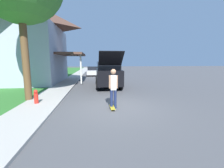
# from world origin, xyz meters

# --- Properties ---
(ground_plane) EXTENTS (120.00, 120.00, 0.00)m
(ground_plane) POSITION_xyz_m (0.00, 0.00, 0.00)
(ground_plane) COLOR #49494C
(lawn) EXTENTS (10.00, 80.00, 0.08)m
(lawn) POSITION_xyz_m (-8.00, 6.00, 0.04)
(lawn) COLOR #2D6B28
(lawn) RESTS_ON ground_plane
(sidewalk) EXTENTS (1.80, 80.00, 0.10)m
(sidewalk) POSITION_xyz_m (-3.60, 6.00, 0.05)
(sidewalk) COLOR #ADA89E
(sidewalk) RESTS_ON ground_plane
(house) EXTENTS (11.04, 8.30, 8.44)m
(house) POSITION_xyz_m (-8.45, 9.17, 4.49)
(house) COLOR #99A3B2
(house) RESTS_ON lawn
(suv_parked) EXTENTS (2.04, 5.91, 2.82)m
(suv_parked) POSITION_xyz_m (0.21, 5.96, 1.17)
(suv_parked) COLOR black
(suv_parked) RESTS_ON ground_plane
(car_down_street) EXTENTS (1.97, 4.14, 1.40)m
(car_down_street) POSITION_xyz_m (-1.12, 16.53, 0.68)
(car_down_street) COLOR #B7B7BC
(car_down_street) RESTS_ON ground_plane
(skateboarder) EXTENTS (0.41, 0.24, 1.81)m
(skateboarder) POSITION_xyz_m (-0.07, -0.27, 1.02)
(skateboarder) COLOR #192347
(skateboarder) RESTS_ON ground_plane
(skateboard) EXTENTS (0.22, 0.79, 0.10)m
(skateboard) POSITION_xyz_m (-0.13, -0.36, 0.08)
(skateboard) COLOR #A89323
(skateboard) RESTS_ON ground_plane
(fire_hydrant) EXTENTS (0.20, 0.20, 0.68)m
(fire_hydrant) POSITION_xyz_m (-3.79, 0.68, 0.43)
(fire_hydrant) COLOR red
(fire_hydrant) RESTS_ON sidewalk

